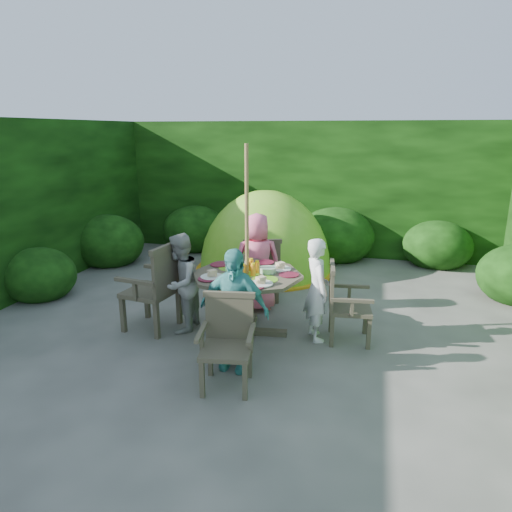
% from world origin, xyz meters
% --- Properties ---
extents(ground, '(60.00, 60.00, 0.00)m').
position_xyz_m(ground, '(0.00, 0.00, 0.00)').
color(ground, '#4E4B45').
rests_on(ground, ground).
extents(hedge_enclosure, '(9.00, 9.00, 2.50)m').
position_xyz_m(hedge_enclosure, '(0.00, 1.33, 1.25)').
color(hedge_enclosure, black).
rests_on(hedge_enclosure, ground).
extents(patio_table, '(1.42, 1.42, 0.90)m').
position_xyz_m(patio_table, '(-0.09, -0.26, 0.63)').
color(patio_table, '#3B3527').
rests_on(patio_table, ground).
extents(parasol_pole, '(0.05, 0.05, 2.20)m').
position_xyz_m(parasol_pole, '(-0.09, -0.26, 1.10)').
color(parasol_pole, olive).
rests_on(parasol_pole, ground).
extents(garden_chair_right, '(0.52, 0.57, 0.86)m').
position_xyz_m(garden_chair_right, '(1.01, -0.14, 0.46)').
color(garden_chair_right, '#3B3527').
rests_on(garden_chair_right, ground).
extents(garden_chair_left, '(0.63, 0.69, 1.03)m').
position_xyz_m(garden_chair_left, '(-1.17, -0.40, 0.55)').
color(garden_chair_left, '#3B3527').
rests_on(garden_chair_left, ground).
extents(garden_chair_back, '(0.65, 0.62, 0.89)m').
position_xyz_m(garden_chair_back, '(-0.19, 0.84, 0.47)').
color(garden_chair_back, '#3B3527').
rests_on(garden_chair_back, ground).
extents(garden_chair_front, '(0.57, 0.52, 0.84)m').
position_xyz_m(garden_chair_front, '(0.03, -1.36, 0.45)').
color(garden_chair_front, '#3B3527').
rests_on(garden_chair_front, ground).
extents(child_right, '(0.44, 0.51, 1.19)m').
position_xyz_m(child_right, '(0.71, -0.17, 0.59)').
color(child_right, white).
rests_on(child_right, ground).
extents(child_left, '(0.46, 0.59, 1.19)m').
position_xyz_m(child_left, '(-0.88, -0.35, 0.59)').
color(child_left, '#9D9D98').
rests_on(child_left, ground).
extents(child_back, '(0.75, 0.62, 1.31)m').
position_xyz_m(child_back, '(-0.18, 0.53, 0.65)').
color(child_back, pink).
rests_on(child_back, ground).
extents(child_front, '(0.77, 0.39, 1.25)m').
position_xyz_m(child_front, '(-0.00, -1.06, 0.63)').
color(child_front, teal).
rests_on(child_front, ground).
extents(dome_tent, '(2.73, 2.73, 2.74)m').
position_xyz_m(dome_tent, '(-0.49, 2.30, 0.00)').
color(dome_tent, '#75C726').
rests_on(dome_tent, ground).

